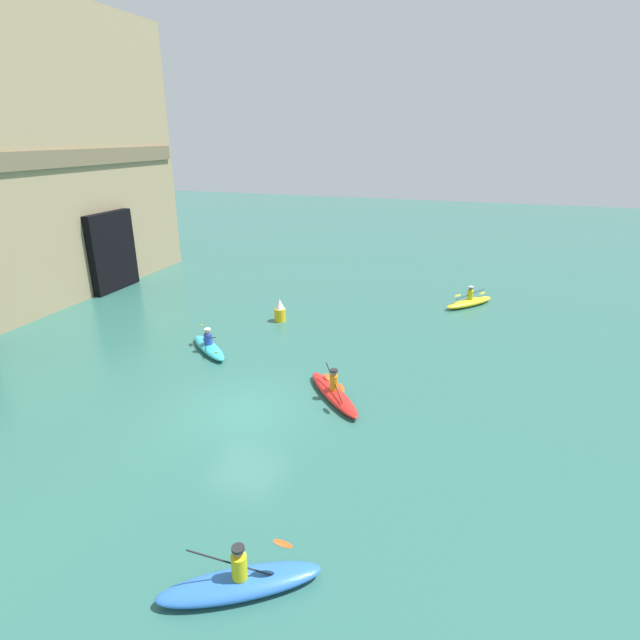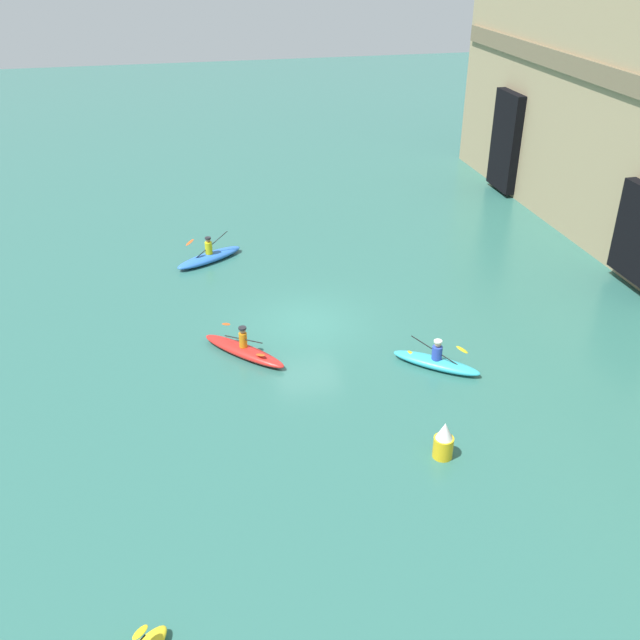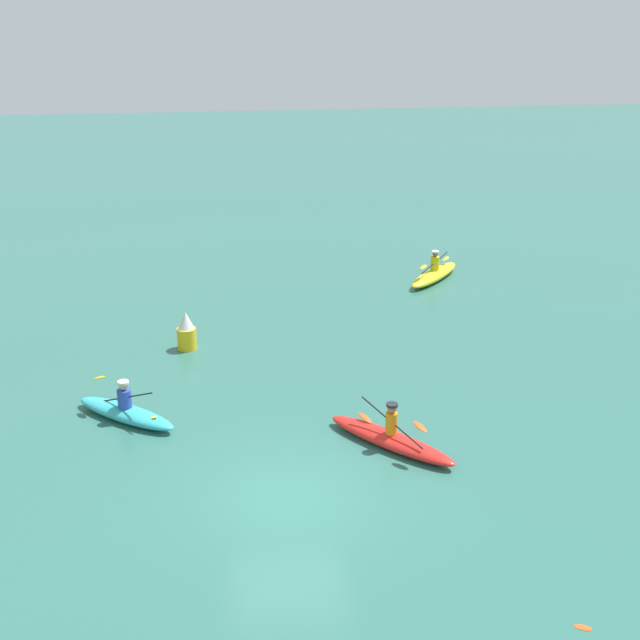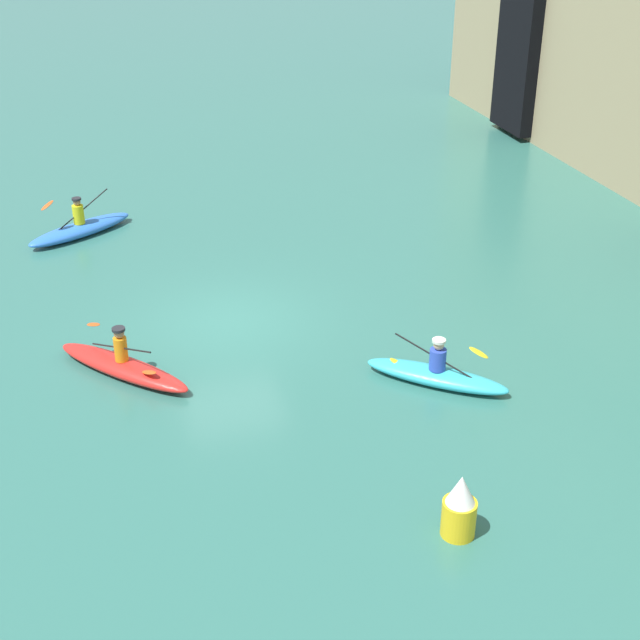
{
  "view_description": "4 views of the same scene",
  "coord_description": "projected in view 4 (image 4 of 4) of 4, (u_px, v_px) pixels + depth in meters",
  "views": [
    {
      "loc": [
        -13.27,
        -7.12,
        8.89
      ],
      "look_at": [
        4.1,
        -1.35,
        2.03
      ],
      "focal_mm": 28.0,
      "sensor_mm": 36.0,
      "label": 1
    },
    {
      "loc": [
        23.22,
        -4.6,
        13.3
      ],
      "look_at": [
        2.99,
        -0.13,
        1.76
      ],
      "focal_mm": 40.0,
      "sensor_mm": 36.0,
      "label": 2
    },
    {
      "loc": [
        -16.45,
        1.41,
        10.36
      ],
      "look_at": [
        4.54,
        -1.28,
        2.25
      ],
      "focal_mm": 50.0,
      "sensor_mm": 36.0,
      "label": 3
    },
    {
      "loc": [
        18.76,
        -3.08,
        9.97
      ],
      "look_at": [
        4.65,
        0.97,
        2.24
      ],
      "focal_mm": 50.0,
      "sensor_mm": 36.0,
      "label": 4
    }
  ],
  "objects": [
    {
      "name": "kayak_cyan",
      "position": [
        437.0,
        374.0,
        18.74
      ],
      "size": [
        2.51,
        2.84,
        1.06
      ],
      "rotation": [
        0.0,
        0.0,
        4.02
      ],
      "color": "#33B2C6",
      "rests_on": "ground"
    },
    {
      "name": "ground_plane",
      "position": [
        228.0,
        321.0,
        21.35
      ],
      "size": [
        120.0,
        120.0,
        0.0
      ],
      "primitive_type": "plane",
      "color": "#2D665B"
    },
    {
      "name": "kayak_blue",
      "position": [
        80.0,
        228.0,
        25.99
      ],
      "size": [
        2.49,
        3.33,
        1.28
      ],
      "rotation": [
        0.0,
        0.0,
        5.27
      ],
      "color": "blue",
      "rests_on": "ground"
    },
    {
      "name": "kayak_red",
      "position": [
        123.0,
        365.0,
        19.07
      ],
      "size": [
        3.14,
        2.9,
        1.13
      ],
      "rotation": [
        0.0,
        0.0,
        3.87
      ],
      "color": "red",
      "rests_on": "ground"
    },
    {
      "name": "marker_buoy",
      "position": [
        460.0,
        508.0,
        14.44
      ],
      "size": [
        0.57,
        0.57,
        1.17
      ],
      "color": "yellow",
      "rests_on": "ground"
    }
  ]
}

